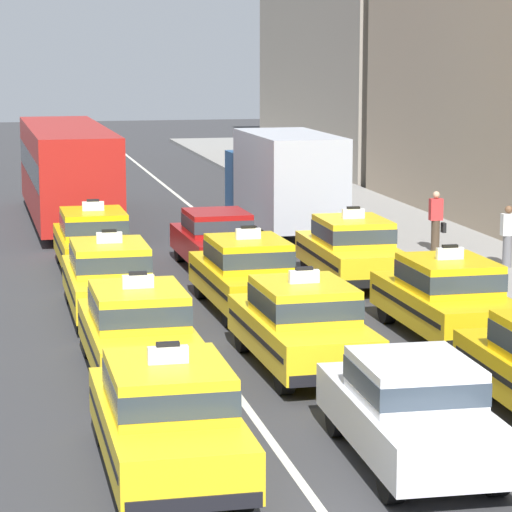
{
  "coord_description": "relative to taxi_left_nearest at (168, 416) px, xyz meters",
  "views": [
    {
      "loc": [
        -5.68,
        -14.66,
        6.02
      ],
      "look_at": [
        0.09,
        11.84,
        1.3
      ],
      "focal_mm": 87.0,
      "sensor_mm": 36.0,
      "label": 1
    }
  ],
  "objects": [
    {
      "name": "taxi_left_second",
      "position": [
        0.23,
        5.31,
        0.0
      ],
      "size": [
        1.85,
        4.57,
        1.96
      ],
      "color": "black",
      "rests_on": "ground"
    },
    {
      "name": "sedan_center_nearest",
      "position": [
        3.49,
        -0.24,
        -0.03
      ],
      "size": [
        1.87,
        4.34,
        1.58
      ],
      "color": "black",
      "rests_on": "ground"
    },
    {
      "name": "lane_stripe_left_center",
      "position": [
        1.76,
        18.21,
        -0.87
      ],
      "size": [
        0.14,
        80.0,
        0.01
      ],
      "primitive_type": "cube",
      "color": "silver",
      "rests_on": "ground"
    },
    {
      "name": "taxi_left_fourth",
      "position": [
        0.33,
        15.74,
        0.0
      ],
      "size": [
        1.86,
        4.58,
        1.96
      ],
      "color": "black",
      "rests_on": "ground"
    },
    {
      "name": "ground_plane",
      "position": [
        3.36,
        -1.79,
        -0.88
      ],
      "size": [
        160.0,
        160.0,
        0.0
      ],
      "primitive_type": "plane",
      "color": "#353538"
    },
    {
      "name": "bus_left_fifth",
      "position": [
        0.27,
        25.13,
        0.94
      ],
      "size": [
        2.71,
        11.24,
        3.22
      ],
      "color": "black",
      "rests_on": "ground"
    },
    {
      "name": "taxi_right_third",
      "position": [
        6.53,
        12.93,
        0.0
      ],
      "size": [
        1.86,
        4.58,
        1.96
      ],
      "color": "black",
      "rests_on": "ground"
    },
    {
      "name": "pedestrian_trailing",
      "position": [
        9.99,
        16.23,
        0.13
      ],
      "size": [
        0.47,
        0.24,
        1.7
      ],
      "color": "#473828",
      "rests_on": "sidewalk_curb"
    },
    {
      "name": "sidewalk_curb",
      "position": [
        10.56,
        13.21,
        -0.8
      ],
      "size": [
        4.0,
        90.0,
        0.15
      ],
      "primitive_type": "cube",
      "color": "gray",
      "rests_on": "ground"
    },
    {
      "name": "taxi_left_nearest",
      "position": [
        0.0,
        0.0,
        0.0
      ],
      "size": [
        1.83,
        4.56,
        1.96
      ],
      "color": "black",
      "rests_on": "ground"
    },
    {
      "name": "box_truck_right_fourth",
      "position": [
        6.57,
        20.51,
        0.9
      ],
      "size": [
        2.42,
        7.01,
        3.27
      ],
      "color": "black",
      "rests_on": "ground"
    },
    {
      "name": "pedestrian_by_storefront",
      "position": [
        10.93,
        13.44,
        0.1
      ],
      "size": [
        0.36,
        0.24,
        1.63
      ],
      "color": "slate",
      "rests_on": "sidewalk_curb"
    },
    {
      "name": "sedan_center_fourth",
      "position": [
        3.55,
        15.48,
        -0.03
      ],
      "size": [
        1.86,
        4.34,
        1.58
      ],
      "color": "black",
      "rests_on": "ground"
    },
    {
      "name": "taxi_center_second",
      "position": [
        3.25,
        5.13,
        0.0
      ],
      "size": [
        1.93,
        4.6,
        1.96
      ],
      "color": "black",
      "rests_on": "ground"
    },
    {
      "name": "taxi_right_second",
      "position": [
        6.75,
        6.91,
        0.0
      ],
      "size": [
        1.85,
        4.57,
        1.96
      ],
      "color": "black",
      "rests_on": "ground"
    },
    {
      "name": "taxi_center_third",
      "position": [
        3.3,
        10.33,
        0.0
      ],
      "size": [
        1.94,
        4.61,
        1.96
      ],
      "color": "black",
      "rests_on": "ground"
    },
    {
      "name": "lane_stripe_center_right",
      "position": [
        4.96,
        18.21,
        -0.87
      ],
      "size": [
        0.14,
        80.0,
        0.01
      ],
      "primitive_type": "cube",
      "color": "silver",
      "rests_on": "ground"
    },
    {
      "name": "taxi_left_third",
      "position": [
        0.22,
        10.43,
        0.0
      ],
      "size": [
        1.83,
        4.56,
        1.96
      ],
      "color": "black",
      "rests_on": "ground"
    }
  ]
}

